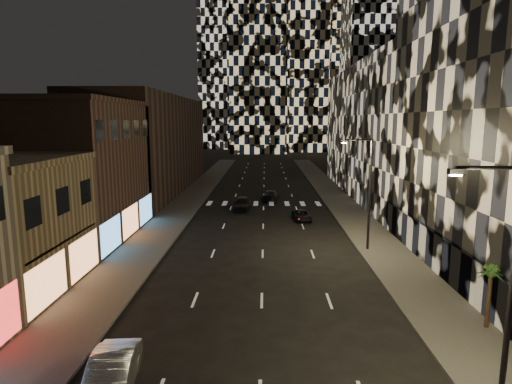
{
  "coord_description": "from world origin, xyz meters",
  "views": [
    {
      "loc": [
        0.17,
        -3.99,
        10.58
      ],
      "look_at": [
        -0.41,
        23.21,
        6.0
      ],
      "focal_mm": 30.0,
      "sensor_mm": 36.0,
      "label": 1
    }
  ],
  "objects_px": {
    "streetlight_far": "(367,186)",
    "car_silver_parked": "(111,376)",
    "car_dark_rightlane": "(302,215)",
    "car_dark_midlane": "(242,203)",
    "car_dark_oncoming": "(271,195)",
    "palm_tree": "(491,276)",
    "streetlight_near": "(506,276)"
  },
  "relations": [
    {
      "from": "streetlight_near",
      "to": "streetlight_far",
      "type": "xyz_separation_m",
      "value": [
        0.0,
        20.0,
        0.0
      ]
    },
    {
      "from": "streetlight_near",
      "to": "car_dark_midlane",
      "type": "distance_m",
      "value": 37.85
    },
    {
      "from": "car_silver_parked",
      "to": "car_dark_rightlane",
      "type": "xyz_separation_m",
      "value": [
        9.92,
        29.57,
        -0.23
      ]
    },
    {
      "from": "streetlight_far",
      "to": "car_dark_rightlane",
      "type": "height_order",
      "value": "streetlight_far"
    },
    {
      "from": "streetlight_far",
      "to": "palm_tree",
      "type": "bearing_deg",
      "value": -76.75
    },
    {
      "from": "streetlight_far",
      "to": "car_dark_oncoming",
      "type": "xyz_separation_m",
      "value": [
        -7.4,
        22.19,
        -4.66
      ]
    },
    {
      "from": "streetlight_near",
      "to": "car_dark_rightlane",
      "type": "xyz_separation_m",
      "value": [
        -4.24,
        30.65,
        -4.82
      ]
    },
    {
      "from": "car_dark_midlane",
      "to": "car_dark_rightlane",
      "type": "xyz_separation_m",
      "value": [
        6.69,
        -5.3,
        -0.25
      ]
    },
    {
      "from": "car_silver_parked",
      "to": "car_dark_oncoming",
      "type": "bearing_deg",
      "value": 74.57
    },
    {
      "from": "car_dark_oncoming",
      "to": "palm_tree",
      "type": "bearing_deg",
      "value": 114.12
    },
    {
      "from": "car_dark_rightlane",
      "to": "car_silver_parked",
      "type": "bearing_deg",
      "value": -112.65
    },
    {
      "from": "car_silver_parked",
      "to": "car_dark_oncoming",
      "type": "xyz_separation_m",
      "value": [
        6.75,
        41.11,
        -0.08
      ]
    },
    {
      "from": "car_dark_rightlane",
      "to": "palm_tree",
      "type": "bearing_deg",
      "value": -77.02
    },
    {
      "from": "streetlight_far",
      "to": "car_silver_parked",
      "type": "bearing_deg",
      "value": -126.8
    },
    {
      "from": "palm_tree",
      "to": "car_dark_rightlane",
      "type": "bearing_deg",
      "value": 107.08
    },
    {
      "from": "car_silver_parked",
      "to": "car_dark_midlane",
      "type": "relative_size",
      "value": 1.01
    },
    {
      "from": "streetlight_near",
      "to": "palm_tree",
      "type": "bearing_deg",
      "value": 64.66
    },
    {
      "from": "car_dark_oncoming",
      "to": "car_dark_rightlane",
      "type": "distance_m",
      "value": 11.97
    },
    {
      "from": "palm_tree",
      "to": "car_dark_midlane",
      "type": "bearing_deg",
      "value": 115.64
    },
    {
      "from": "car_dark_oncoming",
      "to": "palm_tree",
      "type": "distance_m",
      "value": 37.15
    },
    {
      "from": "car_dark_oncoming",
      "to": "palm_tree",
      "type": "xyz_separation_m",
      "value": [
        10.55,
        -35.55,
        2.18
      ]
    },
    {
      "from": "car_silver_parked",
      "to": "car_dark_oncoming",
      "type": "relative_size",
      "value": 0.98
    },
    {
      "from": "car_dark_midlane",
      "to": "car_dark_rightlane",
      "type": "height_order",
      "value": "car_dark_midlane"
    },
    {
      "from": "streetlight_far",
      "to": "palm_tree",
      "type": "height_order",
      "value": "streetlight_far"
    },
    {
      "from": "streetlight_near",
      "to": "car_silver_parked",
      "type": "height_order",
      "value": "streetlight_near"
    },
    {
      "from": "car_silver_parked",
      "to": "palm_tree",
      "type": "xyz_separation_m",
      "value": [
        17.3,
        5.56,
        2.1
      ]
    },
    {
      "from": "streetlight_near",
      "to": "car_dark_midlane",
      "type": "height_order",
      "value": "streetlight_near"
    },
    {
      "from": "car_dark_midlane",
      "to": "car_dark_oncoming",
      "type": "xyz_separation_m",
      "value": [
        3.52,
        6.24,
        -0.1
      ]
    },
    {
      "from": "palm_tree",
      "to": "streetlight_far",
      "type": "bearing_deg",
      "value": 103.25
    },
    {
      "from": "streetlight_near",
      "to": "car_silver_parked",
      "type": "distance_m",
      "value": 14.92
    },
    {
      "from": "car_silver_parked",
      "to": "car_dark_midlane",
      "type": "bearing_deg",
      "value": 78.59
    },
    {
      "from": "car_silver_parked",
      "to": "car_dark_oncoming",
      "type": "height_order",
      "value": "car_silver_parked"
    }
  ]
}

